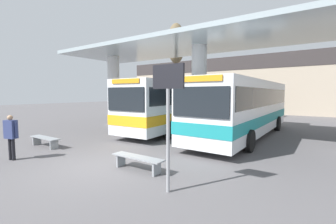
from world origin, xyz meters
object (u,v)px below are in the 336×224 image
object	(u,v)px
waiting_bench_near_pillar	(45,140)
info_sign_platform	(168,103)
parked_car_street	(255,107)
pedestrian_waiting	(11,133)
poplar_tree_behind_right	(176,45)
transit_bus_left_bay	(182,103)
waiting_bench_mid_platform	(138,160)
transit_bus_center_bay	(245,106)

from	to	relation	value
waiting_bench_near_pillar	info_sign_platform	distance (m)	7.81
waiting_bench_near_pillar	parked_car_street	world-z (taller)	parked_car_street
pedestrian_waiting	info_sign_platform	bearing A→B (deg)	-7.62
pedestrian_waiting	poplar_tree_behind_right	distance (m)	18.51
transit_bus_left_bay	waiting_bench_near_pillar	xyz separation A→B (m)	(-2.39, -8.61, -1.47)
waiting_bench_mid_platform	info_sign_platform	size ratio (longest dim) A/B	0.60
info_sign_platform	pedestrian_waiting	xyz separation A→B (m)	(-6.45, -1.01, -1.25)
transit_bus_center_bay	info_sign_platform	distance (m)	8.90
transit_bus_center_bay	waiting_bench_near_pillar	distance (m)	10.81
transit_bus_left_bay	waiting_bench_near_pillar	world-z (taller)	transit_bus_left_bay
pedestrian_waiting	parked_car_street	world-z (taller)	parked_car_street
transit_bus_center_bay	waiting_bench_near_pillar	xyz separation A→B (m)	(-7.03, -8.08, -1.44)
waiting_bench_near_pillar	pedestrian_waiting	size ratio (longest dim) A/B	1.13
waiting_bench_mid_platform	parked_car_street	xyz separation A→B (m)	(-1.07, 20.72, 0.68)
parked_car_street	poplar_tree_behind_right	bearing A→B (deg)	-139.63
waiting_bench_mid_platform	pedestrian_waiting	bearing A→B (deg)	-159.19
pedestrian_waiting	parked_car_street	bearing A→B (deg)	64.30
waiting_bench_mid_platform	transit_bus_left_bay	bearing A→B (deg)	111.56
transit_bus_left_bay	transit_bus_center_bay	world-z (taller)	transit_bus_left_bay
transit_bus_center_bay	poplar_tree_behind_right	world-z (taller)	poplar_tree_behind_right
parked_car_street	pedestrian_waiting	bearing A→B (deg)	-97.31
waiting_bench_near_pillar	parked_car_street	bearing A→B (deg)	77.15
transit_bus_center_bay	pedestrian_waiting	bearing A→B (deg)	60.11
waiting_bench_mid_platform	transit_bus_center_bay	bearing A→B (deg)	81.28
transit_bus_left_bay	parked_car_street	distance (m)	12.36
waiting_bench_near_pillar	poplar_tree_behind_right	world-z (taller)	poplar_tree_behind_right
transit_bus_left_bay	pedestrian_waiting	xyz separation A→B (m)	(-1.32, -10.40, -0.77)
info_sign_platform	poplar_tree_behind_right	bearing A→B (deg)	121.35
transit_bus_center_bay	pedestrian_waiting	size ratio (longest dim) A/B	6.90
waiting_bench_mid_platform	pedestrian_waiting	size ratio (longest dim) A/B	1.13
transit_bus_left_bay	poplar_tree_behind_right	xyz separation A→B (m)	(-4.61, 6.60, 5.77)
pedestrian_waiting	poplar_tree_behind_right	xyz separation A→B (m)	(-3.29, 17.00, 6.54)
transit_bus_center_bay	parked_car_street	distance (m)	12.86
transit_bus_center_bay	parked_car_street	world-z (taller)	transit_bus_center_bay
transit_bus_center_bay	poplar_tree_behind_right	xyz separation A→B (m)	(-9.25, 7.12, 5.80)
transit_bus_left_bay	parked_car_street	world-z (taller)	transit_bus_left_bay
waiting_bench_near_pillar	transit_bus_center_bay	bearing A→B (deg)	48.98
waiting_bench_mid_platform	parked_car_street	bearing A→B (deg)	92.95
waiting_bench_mid_platform	poplar_tree_behind_right	distance (m)	18.64
transit_bus_left_bay	poplar_tree_behind_right	size ratio (longest dim) A/B	1.22
transit_bus_left_bay	waiting_bench_mid_platform	distance (m)	9.37
waiting_bench_mid_platform	parked_car_street	world-z (taller)	parked_car_street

